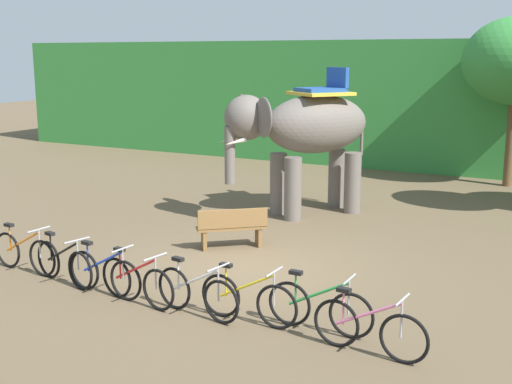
% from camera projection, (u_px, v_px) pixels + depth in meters
% --- Properties ---
extents(ground_plane, '(80.00, 80.00, 0.00)m').
position_uv_depth(ground_plane, '(248.00, 268.00, 12.84)').
color(ground_plane, brown).
extents(foliage_hedge, '(36.00, 6.00, 4.61)m').
position_uv_depth(foliage_hedge, '(433.00, 102.00, 25.28)').
color(foliage_hedge, '#338438').
rests_on(foliage_hedge, ground).
extents(elephant, '(3.39, 3.95, 3.78)m').
position_uv_depth(elephant, '(305.00, 130.00, 16.68)').
color(elephant, '#665E56').
rests_on(elephant, ground).
extents(bike_orange, '(1.71, 0.52, 0.92)m').
position_uv_depth(bike_orange, '(24.00, 252.00, 12.53)').
color(bike_orange, black).
rests_on(bike_orange, ground).
extents(bike_black, '(1.68, 0.57, 0.92)m').
position_uv_depth(bike_black, '(64.00, 263.00, 11.87)').
color(bike_black, black).
rests_on(bike_black, ground).
extents(bike_blue, '(1.71, 0.52, 0.92)m').
position_uv_depth(bike_blue, '(104.00, 273.00, 11.33)').
color(bike_blue, black).
rests_on(bike_blue, ground).
extents(bike_red, '(1.70, 0.52, 0.92)m').
position_uv_depth(bike_red, '(137.00, 282.00, 10.91)').
color(bike_red, black).
rests_on(bike_red, ground).
extents(bike_white, '(1.70, 0.52, 0.92)m').
position_uv_depth(bike_white, '(197.00, 293.00, 10.40)').
color(bike_white, black).
rests_on(bike_white, ground).
extents(bike_yellow, '(1.71, 0.52, 0.92)m').
position_uv_depth(bike_yellow, '(248.00, 299.00, 10.14)').
color(bike_yellow, black).
rests_on(bike_yellow, ground).
extents(bike_green, '(1.71, 0.52, 0.92)m').
position_uv_depth(bike_green, '(319.00, 308.00, 9.80)').
color(bike_green, black).
rests_on(bike_green, ground).
extents(bike_pink, '(1.71, 0.52, 0.92)m').
position_uv_depth(bike_pink, '(369.00, 329.00, 9.05)').
color(bike_pink, black).
rests_on(bike_pink, ground).
extents(wooden_bench, '(1.41, 1.29, 0.89)m').
position_uv_depth(wooden_bench, '(232.00, 227.00, 14.02)').
color(wooden_bench, brown).
rests_on(wooden_bench, ground).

